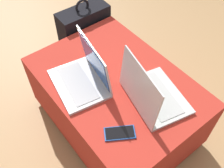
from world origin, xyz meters
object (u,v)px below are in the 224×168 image
Objects in this scene: laptop_near at (84,76)px; cell_phone at (120,133)px; backpack at (85,39)px; laptop_far at (150,94)px.

cell_phone is at bearing 2.47° from laptop_near.
backpack is (-0.49, 0.31, -0.24)m from laptop_near.
cell_phone is 0.94m from backpack.
cell_phone is at bearing 68.14° from backpack.
backpack is at bearing 4.27° from laptop_far.
laptop_far is 0.67× the size of backpack.
backpack is at bearing 8.47° from cell_phone.
laptop_far is 0.25m from cell_phone.
laptop_far reaches higher than cell_phone.
backpack is (-0.84, 0.36, -0.19)m from cell_phone.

